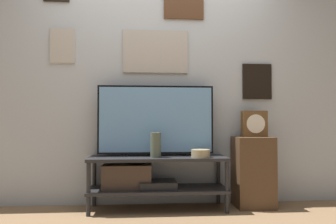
# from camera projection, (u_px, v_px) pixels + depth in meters

# --- Properties ---
(ground_plane) EXTENTS (12.00, 12.00, 0.00)m
(ground_plane) POSITION_uv_depth(u_px,v_px,m) (159.00, 217.00, 2.96)
(ground_plane) COLOR #846647
(wall_back) EXTENTS (6.40, 0.08, 2.70)m
(wall_back) POSITION_uv_depth(u_px,v_px,m) (157.00, 75.00, 3.50)
(wall_back) COLOR #B2BCC6
(wall_back) RESTS_ON ground_plane
(media_console) EXTENTS (1.35, 0.42, 0.52)m
(media_console) POSITION_uv_depth(u_px,v_px,m) (147.00, 176.00, 3.21)
(media_console) COLOR #232326
(media_console) RESTS_ON ground_plane
(television) EXTENTS (1.17, 0.05, 0.71)m
(television) POSITION_uv_depth(u_px,v_px,m) (156.00, 120.00, 3.32)
(television) COLOR black
(television) RESTS_ON media_console
(vase_tall_ceramic) EXTENTS (0.10, 0.10, 0.24)m
(vase_tall_ceramic) POSITION_uv_depth(u_px,v_px,m) (156.00, 145.00, 3.17)
(vase_tall_ceramic) COLOR #4C5647
(vase_tall_ceramic) RESTS_ON media_console
(vase_wide_bowl) EXTENTS (0.18, 0.18, 0.08)m
(vase_wide_bowl) POSITION_uv_depth(u_px,v_px,m) (201.00, 153.00, 3.16)
(vase_wide_bowl) COLOR tan
(vase_wide_bowl) RESTS_ON media_console
(side_table) EXTENTS (0.37, 0.34, 0.71)m
(side_table) POSITION_uv_depth(u_px,v_px,m) (253.00, 172.00, 3.33)
(side_table) COLOR #513823
(side_table) RESTS_ON ground_plane
(mantel_clock) EXTENTS (0.26, 0.11, 0.27)m
(mantel_clock) POSITION_uv_depth(u_px,v_px,m) (254.00, 124.00, 3.39)
(mantel_clock) COLOR brown
(mantel_clock) RESTS_ON side_table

